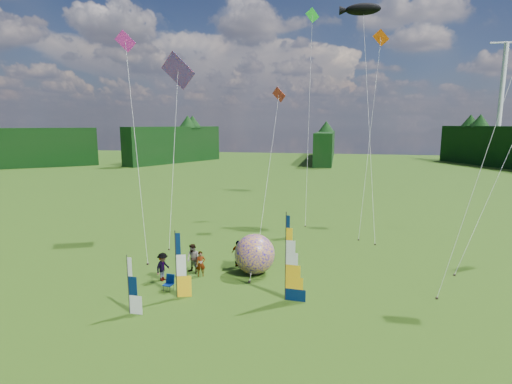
% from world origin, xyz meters
% --- Properties ---
extents(ground, '(220.00, 220.00, 0.00)m').
position_xyz_m(ground, '(0.00, 0.00, 0.00)').
color(ground, '#496E18').
rests_on(ground, ground).
extents(treeline_ring, '(210.00, 210.00, 8.00)m').
position_xyz_m(treeline_ring, '(0.00, 0.00, 4.00)').
color(treeline_ring, black).
rests_on(treeline_ring, ground).
extents(turbine_right, '(8.00, 1.20, 30.00)m').
position_xyz_m(turbine_right, '(45.00, 102.00, 15.00)').
color(turbine_right, silver).
rests_on(turbine_right, ground).
extents(feather_banner_main, '(1.25, 0.20, 4.58)m').
position_xyz_m(feather_banner_main, '(0.83, 2.71, 2.29)').
color(feather_banner_main, '#061B41').
rests_on(feather_banner_main, ground).
extents(side_banner_left, '(0.98, 0.39, 3.56)m').
position_xyz_m(side_banner_left, '(-4.87, 1.84, 1.78)').
color(side_banner_left, yellow).
rests_on(side_banner_left, ground).
extents(side_banner_far, '(0.87, 0.12, 2.89)m').
position_xyz_m(side_banner_far, '(-6.41, -0.37, 1.44)').
color(side_banner_far, white).
rests_on(side_banner_far, ground).
extents(bol_inflatable, '(3.29, 3.29, 2.49)m').
position_xyz_m(bol_inflatable, '(-1.52, 6.09, 1.25)').
color(bol_inflatable, '#0E0099').
rests_on(bol_inflatable, ground).
extents(spectator_a, '(0.66, 0.55, 1.56)m').
position_xyz_m(spectator_a, '(-4.63, 4.98, 0.78)').
color(spectator_a, '#66594C').
rests_on(spectator_a, ground).
extents(spectator_b, '(0.99, 0.74, 1.84)m').
position_xyz_m(spectator_b, '(-5.28, 5.41, 0.92)').
color(spectator_b, '#66594C').
rests_on(spectator_b, ground).
extents(spectator_c, '(0.65, 1.16, 1.70)m').
position_xyz_m(spectator_c, '(-6.59, 3.87, 0.85)').
color(spectator_c, '#66594C').
rests_on(spectator_c, ground).
extents(spectator_d, '(1.12, 0.80, 1.77)m').
position_xyz_m(spectator_d, '(-2.79, 6.97, 0.88)').
color(spectator_d, '#66594C').
rests_on(spectator_d, ground).
extents(camp_chair, '(0.59, 0.59, 0.93)m').
position_xyz_m(camp_chair, '(-5.64, 2.47, 0.47)').
color(camp_chair, '#041C5A').
rests_on(camp_chair, ground).
extents(kite_whale, '(6.41, 16.34, 22.11)m').
position_xyz_m(kite_whale, '(5.78, 19.91, 11.05)').
color(kite_whale, black).
rests_on(kite_whale, ground).
extents(kite_rainbow_delta, '(8.00, 12.05, 16.16)m').
position_xyz_m(kite_rainbow_delta, '(-9.33, 12.40, 8.08)').
color(kite_rainbow_delta, red).
rests_on(kite_rainbow_delta, ground).
extents(kite_parafoil, '(9.62, 9.38, 17.96)m').
position_xyz_m(kite_parafoil, '(11.40, 6.98, 8.98)').
color(kite_parafoil, '#B82639').
rests_on(kite_parafoil, ground).
extents(small_kite_red, '(6.45, 10.08, 12.97)m').
position_xyz_m(small_kite_red, '(-2.30, 15.96, 6.48)').
color(small_kite_red, red).
rests_on(small_kite_red, ground).
extents(small_kite_orange, '(4.52, 9.72, 17.97)m').
position_xyz_m(small_kite_orange, '(5.92, 18.29, 8.98)').
color(small_kite_orange, '#F25607').
rests_on(small_kite_orange, ground).
extents(small_kite_yellow, '(10.69, 11.14, 11.39)m').
position_xyz_m(small_kite_yellow, '(13.26, 11.23, 5.70)').
color(small_kite_yellow, orange).
rests_on(small_kite_yellow, ground).
extents(small_kite_pink, '(7.17, 8.21, 16.38)m').
position_xyz_m(small_kite_pink, '(-10.45, 8.54, 8.19)').
color(small_kite_pink, '#DA26A3').
rests_on(small_kite_pink, ground).
extents(small_kite_green, '(6.94, 12.40, 21.72)m').
position_xyz_m(small_kite_green, '(0.37, 23.05, 10.86)').
color(small_kite_green, green).
rests_on(small_kite_green, ground).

